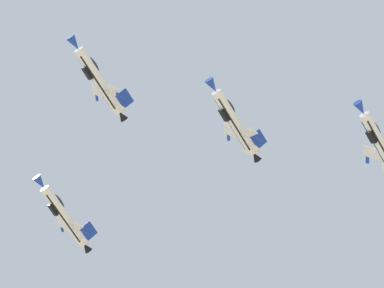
{
  "coord_description": "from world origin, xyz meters",
  "views": [
    {
      "loc": [
        4.05,
        1.31,
        1.87
      ],
      "look_at": [
        20.27,
        53.04,
        140.31
      ],
      "focal_mm": 86.39,
      "sensor_mm": 36.0,
      "label": 1
    }
  ],
  "objects": [
    {
      "name": "fighter_jet_left_outer",
      "position": [
        49.5,
        44.14,
        141.47
      ],
      "size": [
        12.89,
        11.74,
        7.8
      ],
      "rotation": [
        0.0,
        -0.87,
        2.3
      ],
      "color": "white"
    },
    {
      "name": "fighter_jet_left_wing",
      "position": [
        25.47,
        47.21,
        140.09
      ],
      "size": [
        13.04,
        11.74,
        8.52
      ],
      "rotation": [
        0.0,
        -1.0,
        2.3
      ],
      "color": "white"
    },
    {
      "name": "fighter_jet_lead",
      "position": [
        2.95,
        47.47,
        141.53
      ],
      "size": [
        13.02,
        11.74,
        8.41
      ],
      "rotation": [
        0.0,
        -0.98,
        2.3
      ],
      "color": "white"
    },
    {
      "name": "fighter_jet_right_wing",
      "position": [
        3.64,
        72.02,
        141.25
      ],
      "size": [
        12.95,
        11.74,
        8.11
      ],
      "rotation": [
        0.0,
        -0.92,
        2.3
      ],
      "color": "white"
    }
  ]
}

